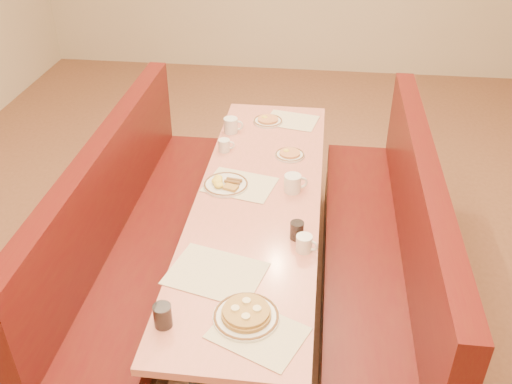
# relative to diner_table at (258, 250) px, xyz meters

# --- Properties ---
(ground) EXTENTS (8.00, 8.00, 0.00)m
(ground) POSITION_rel_diner_table_xyz_m (0.00, 0.00, -0.37)
(ground) COLOR #9E6647
(ground) RESTS_ON ground
(diner_table) EXTENTS (0.70, 2.50, 0.75)m
(diner_table) POSITION_rel_diner_table_xyz_m (0.00, 0.00, 0.00)
(diner_table) COLOR black
(diner_table) RESTS_ON ground
(booth_left) EXTENTS (0.55, 2.50, 1.05)m
(booth_left) POSITION_rel_diner_table_xyz_m (-0.73, 0.00, -0.01)
(booth_left) COLOR #4C3326
(booth_left) RESTS_ON ground
(booth_right) EXTENTS (0.55, 2.50, 1.05)m
(booth_right) POSITION_rel_diner_table_xyz_m (0.73, 0.00, -0.01)
(booth_right) COLOR #4C3326
(booth_right) RESTS_ON ground
(placemat_near_left) EXTENTS (0.50, 0.42, 0.00)m
(placemat_near_left) POSITION_rel_diner_table_xyz_m (-0.12, -0.66, 0.38)
(placemat_near_left) COLOR #F2E4BD
(placemat_near_left) RESTS_ON diner_table
(placemat_near_right) EXTENTS (0.45, 0.40, 0.00)m
(placemat_near_right) POSITION_rel_diner_table_xyz_m (0.12, -1.01, 0.38)
(placemat_near_right) COLOR #F2E4BD
(placemat_near_right) RESTS_ON diner_table
(placemat_far_left) EXTENTS (0.44, 0.37, 0.00)m
(placemat_far_left) POSITION_rel_diner_table_xyz_m (-0.12, 0.12, 0.38)
(placemat_far_left) COLOR #F2E4BD
(placemat_far_left) RESTS_ON diner_table
(placemat_far_right) EXTENTS (0.40, 0.33, 0.00)m
(placemat_far_right) POSITION_rel_diner_table_xyz_m (0.12, 1.01, 0.38)
(placemat_far_right) COLOR #F2E4BD
(placemat_far_right) RESTS_ON diner_table
(pancake_plate) EXTENTS (0.29, 0.29, 0.06)m
(pancake_plate) POSITION_rel_diner_table_xyz_m (0.06, -0.93, 0.40)
(pancake_plate) COLOR silver
(pancake_plate) RESTS_ON diner_table
(eggs_plate) EXTENTS (0.26, 0.26, 0.05)m
(eggs_plate) POSITION_rel_diner_table_xyz_m (-0.20, 0.10, 0.39)
(eggs_plate) COLOR silver
(eggs_plate) RESTS_ON diner_table
(extra_plate_mid) EXTENTS (0.19, 0.19, 0.04)m
(extra_plate_mid) POSITION_rel_diner_table_xyz_m (0.14, 0.50, 0.39)
(extra_plate_mid) COLOR silver
(extra_plate_mid) RESTS_ON diner_table
(extra_plate_far) EXTENTS (0.21, 0.21, 0.04)m
(extra_plate_far) POSITION_rel_diner_table_xyz_m (-0.05, 0.97, 0.39)
(extra_plate_far) COLOR silver
(extra_plate_far) RESTS_ON diner_table
(coffee_mug_a) EXTENTS (0.11, 0.08, 0.09)m
(coffee_mug_a) POSITION_rel_diner_table_xyz_m (0.28, -0.44, 0.42)
(coffee_mug_a) COLOR silver
(coffee_mug_a) RESTS_ON diner_table
(coffee_mug_b) EXTENTS (0.11, 0.07, 0.08)m
(coffee_mug_b) POSITION_rel_diner_table_xyz_m (-0.28, 0.52, 0.42)
(coffee_mug_b) COLOR silver
(coffee_mug_b) RESTS_ON diner_table
(coffee_mug_c) EXTENTS (0.14, 0.10, 0.10)m
(coffee_mug_c) POSITION_rel_diner_table_xyz_m (0.19, 0.10, 0.43)
(coffee_mug_c) COLOR silver
(coffee_mug_c) RESTS_ON diner_table
(coffee_mug_d) EXTENTS (0.14, 0.10, 0.10)m
(coffee_mug_d) POSITION_rel_diner_table_xyz_m (-0.28, 0.79, 0.43)
(coffee_mug_d) COLOR silver
(coffee_mug_d) RESTS_ON diner_table
(soda_tumbler_near) EXTENTS (0.08, 0.08, 0.11)m
(soda_tumbler_near) POSITION_rel_diner_table_xyz_m (-0.28, -1.01, 0.43)
(soda_tumbler_near) COLOR black
(soda_tumbler_near) RESTS_ON diner_table
(soda_tumbler_mid) EXTENTS (0.07, 0.07, 0.10)m
(soda_tumbler_mid) POSITION_rel_diner_table_xyz_m (0.24, -0.34, 0.42)
(soda_tumbler_mid) COLOR black
(soda_tumbler_mid) RESTS_ON diner_table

